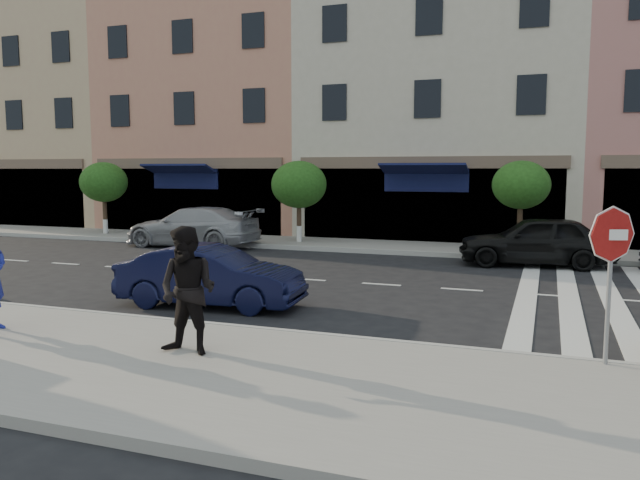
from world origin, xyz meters
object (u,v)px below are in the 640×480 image
at_px(car_far_left, 193,227).
at_px(car_near_mid, 211,276).
at_px(car_far_mid, 536,241).
at_px(stop_sign, 611,249).
at_px(walker, 188,291).

bearing_deg(car_far_left, car_near_mid, 33.58).
bearing_deg(car_far_mid, stop_sign, -0.17).
height_order(car_near_mid, car_far_left, car_far_left).
height_order(walker, car_far_mid, walker).
height_order(car_near_mid, car_far_mid, car_far_mid).
xyz_separation_m(walker, car_far_left, (-7.56, 12.34, -0.36)).
height_order(walker, car_far_left, walker).
relative_size(stop_sign, car_far_left, 0.43).
bearing_deg(stop_sign, walker, 178.10).
relative_size(car_near_mid, car_far_mid, 0.87).
height_order(stop_sign, car_far_mid, stop_sign).
relative_size(walker, car_far_left, 0.37).
distance_m(stop_sign, car_far_left, 17.19).
relative_size(stop_sign, walker, 1.17).
bearing_deg(car_far_mid, car_near_mid, -43.95).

